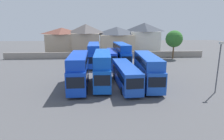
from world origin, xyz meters
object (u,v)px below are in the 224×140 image
at_px(bus_4, 147,68).
at_px(bus_6, 112,57).
at_px(bus_2, 103,67).
at_px(house_terrace_right, 117,40).
at_px(tree_left_of_lot, 174,39).
at_px(lamp_post_lot_edge, 219,65).
at_px(bus_5, 94,53).
at_px(house_terrace_left, 62,41).
at_px(bus_7, 122,53).
at_px(house_terrace_centre, 86,39).
at_px(bus_3, 126,74).
at_px(house_terrace_far_right, 144,38).
at_px(bus_1, 79,69).

distance_m(bus_4, bus_6, 15.58).
bearing_deg(bus_2, house_terrace_right, 172.84).
xyz_separation_m(bus_4, tree_left_of_lot, (13.20, 23.09, 2.81)).
height_order(bus_2, lamp_post_lot_edge, lamp_post_lot_edge).
bearing_deg(bus_5, house_terrace_left, -152.26).
relative_size(bus_5, tree_left_of_lot, 1.50).
bearing_deg(tree_left_of_lot, bus_5, -161.03).
relative_size(bus_5, bus_7, 1.10).
height_order(bus_4, house_terrace_left, house_terrace_left).
xyz_separation_m(bus_2, bus_4, (7.00, 0.00, -0.25)).
height_order(bus_4, lamp_post_lot_edge, lamp_post_lot_edge).
distance_m(bus_2, bus_5, 15.67).
relative_size(bus_2, bus_5, 0.87).
relative_size(bus_5, bus_6, 1.08).
xyz_separation_m(bus_6, house_terrace_left, (-14.54, 20.01, 2.24)).
xyz_separation_m(bus_7, house_terrace_right, (0.83, 19.71, 1.54)).
bearing_deg(house_terrace_right, bus_4, -87.63).
distance_m(house_terrace_centre, house_terrace_right, 10.01).
bearing_deg(bus_3, bus_6, -179.40).
bearing_deg(bus_2, house_terrace_centre, -170.62).
bearing_deg(lamp_post_lot_edge, bus_6, 124.10).
bearing_deg(bus_7, lamp_post_lot_edge, 24.74).
height_order(bus_3, bus_5, bus_5).
bearing_deg(bus_3, lamp_post_lot_edge, 69.05).
distance_m(bus_6, house_terrace_left, 24.83).
xyz_separation_m(bus_5, house_terrace_left, (-10.44, 19.31, 1.41)).
bearing_deg(house_terrace_far_right, bus_2, -112.59).
distance_m(bus_4, lamp_post_lot_edge, 9.76).
bearing_deg(bus_6, lamp_post_lot_edge, 38.22).
bearing_deg(house_terrace_far_right, bus_5, -129.44).
xyz_separation_m(bus_3, bus_6, (-1.01, 15.46, 0.10)).
bearing_deg(bus_3, tree_left_of_lot, 141.62).
distance_m(bus_4, bus_5, 17.81).
relative_size(bus_4, lamp_post_lot_edge, 1.69).
bearing_deg(bus_6, house_terrace_far_right, 153.32).
relative_size(bus_1, bus_6, 0.97).
xyz_separation_m(bus_1, house_terrace_centre, (-0.86, 34.70, 2.02)).
xyz_separation_m(bus_4, house_terrace_centre, (-11.41, 34.02, 2.19)).
distance_m(bus_5, house_terrace_far_right, 25.93).
bearing_deg(house_terrace_right, house_terrace_left, 178.96).
height_order(bus_1, lamp_post_lot_edge, lamp_post_lot_edge).
bearing_deg(house_terrace_far_right, bus_3, -107.37).
bearing_deg(bus_4, house_terrace_centre, -159.00).
height_order(bus_3, bus_7, bus_7).
distance_m(house_terrace_far_right, lamp_post_lot_edge, 40.01).
bearing_deg(house_terrace_left, bus_1, -76.55).
distance_m(bus_3, house_terrace_far_right, 37.96).
bearing_deg(house_terrace_centre, house_terrace_right, 3.21).
xyz_separation_m(house_terrace_right, tree_left_of_lot, (14.63, -11.49, 1.06)).
bearing_deg(bus_4, house_terrace_left, -148.90).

